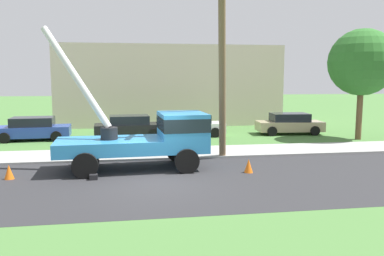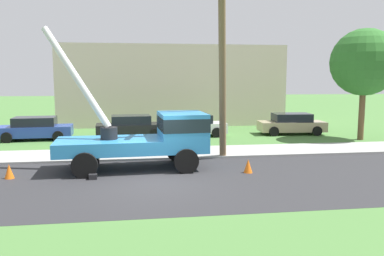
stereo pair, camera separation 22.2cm
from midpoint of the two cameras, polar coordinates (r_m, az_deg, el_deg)
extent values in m
plane|color=#477538|center=(26.56, -6.38, -1.05)|extent=(120.00, 120.00, 0.00)
cube|color=#2B2B2D|center=(14.80, -4.91, -7.75)|extent=(80.00, 7.71, 0.01)
cube|color=#9E9E99|center=(19.99, -5.79, -3.66)|extent=(80.00, 2.98, 0.10)
cube|color=#2D84C6|center=(16.74, -11.56, -2.52)|extent=(4.43, 2.63, 0.55)
cube|color=#2D84C6|center=(16.93, -1.05, -0.47)|extent=(2.03, 2.50, 1.60)
cube|color=#19232D|center=(16.88, -1.06, 0.71)|extent=(2.05, 2.52, 0.56)
cylinder|color=black|center=(16.66, -11.53, -0.74)|extent=(0.70, 0.70, 0.50)
cylinder|color=silver|center=(17.21, -16.01, 7.05)|extent=(2.95, 1.51, 4.26)
cube|color=black|center=(15.53, -13.72, -6.84)|extent=(0.32, 0.32, 0.20)
cube|color=black|center=(18.35, -13.35, -4.65)|extent=(0.32, 0.32, 0.20)
cylinder|color=black|center=(15.94, -0.42, -4.79)|extent=(1.00, 0.30, 1.00)
cylinder|color=black|center=(18.26, -1.85, -3.24)|extent=(1.00, 0.30, 1.00)
cylinder|color=black|center=(15.70, -14.86, -5.23)|extent=(1.00, 0.30, 1.00)
cylinder|color=black|center=(18.05, -14.40, -3.59)|extent=(1.00, 0.30, 1.00)
cylinder|color=brown|center=(17.90, 4.76, 9.05)|extent=(0.96, 2.26, 8.85)
cone|color=orange|center=(16.23, 8.50, -5.45)|extent=(0.36, 0.36, 0.56)
cone|color=orange|center=(16.64, -24.56, -5.72)|extent=(0.36, 0.36, 0.56)
cube|color=#263F99|center=(26.22, -21.48, -0.42)|extent=(4.50, 2.06, 0.65)
cube|color=black|center=(26.15, -21.54, 0.89)|extent=(2.56, 1.80, 0.55)
cylinder|color=black|center=(25.15, -18.54, -1.12)|extent=(0.64, 0.22, 0.64)
cylinder|color=black|center=(26.92, -18.08, -0.57)|extent=(0.64, 0.22, 0.64)
cylinder|color=black|center=(25.67, -24.99, -1.27)|extent=(0.64, 0.22, 0.64)
cylinder|color=black|center=(27.41, -24.12, -0.72)|extent=(0.64, 0.22, 0.64)
cube|color=black|center=(25.76, -8.54, -0.12)|extent=(4.50, 2.06, 0.65)
cube|color=black|center=(25.69, -8.57, 1.21)|extent=(2.56, 1.80, 0.55)
cylinder|color=black|center=(25.01, -5.10, -0.81)|extent=(0.64, 0.22, 0.64)
cylinder|color=black|center=(26.79, -5.54, -0.28)|extent=(0.64, 0.22, 0.64)
cylinder|color=black|center=(24.86, -11.76, -0.99)|extent=(0.64, 0.22, 0.64)
cylinder|color=black|center=(26.64, -11.76, -0.44)|extent=(0.64, 0.22, 0.64)
cube|color=silver|center=(25.97, 0.25, 0.03)|extent=(4.46, 1.96, 0.65)
cube|color=black|center=(25.90, 0.25, 1.34)|extent=(2.52, 1.75, 0.55)
cylinder|color=black|center=(25.44, 3.83, -0.67)|extent=(0.64, 0.22, 0.64)
cylinder|color=black|center=(27.17, 2.91, -0.15)|extent=(0.64, 0.22, 0.64)
cylinder|color=black|center=(24.89, -2.66, -0.83)|extent=(0.64, 0.22, 0.64)
cylinder|color=black|center=(26.66, -3.18, -0.29)|extent=(0.64, 0.22, 0.64)
cube|color=tan|center=(27.74, 14.39, 0.26)|extent=(4.53, 2.15, 0.65)
cube|color=black|center=(27.68, 14.43, 1.49)|extent=(2.59, 1.85, 0.55)
cylinder|color=black|center=(27.42, 17.84, -0.42)|extent=(0.64, 0.22, 0.64)
cylinder|color=black|center=(29.08, 16.55, 0.05)|extent=(0.64, 0.22, 0.64)
cylinder|color=black|center=(26.50, 11.98, -0.49)|extent=(0.64, 0.22, 0.64)
cylinder|color=black|center=(28.22, 11.01, 0.00)|extent=(0.64, 0.22, 0.64)
cylinder|color=brown|center=(26.51, 23.59, 3.20)|extent=(0.36, 0.36, 4.45)
sphere|color=#2D6B28|center=(26.48, 23.87, 8.69)|extent=(4.07, 4.07, 4.07)
cube|color=beige|center=(33.63, -2.81, 6.21)|extent=(18.00, 6.00, 6.40)
camera|label=1|loc=(0.11, -89.64, 0.05)|focal=36.91mm
camera|label=2|loc=(0.11, 90.36, -0.05)|focal=36.91mm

